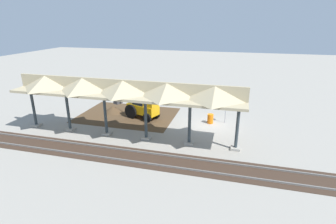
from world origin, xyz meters
name	(u,v)px	position (x,y,z in m)	size (l,w,h in m)	color
ground_plane	(211,125)	(0.00, 0.00, 0.00)	(120.00, 120.00, 0.00)	gray
dirt_work_zone	(128,115)	(8.66, -0.51, 0.00)	(9.69, 7.00, 0.01)	#4C3823
platform_canopy	(123,89)	(6.67, 4.44, 4.17)	(19.12, 3.20, 4.90)	#9E998E
rail_tracks	(199,166)	(0.00, 7.55, 0.03)	(60.00, 2.58, 0.15)	slate
stop_sign	(226,106)	(-1.19, -0.95, 1.68)	(0.68, 0.39, 2.33)	gray
backhoe	(142,106)	(6.96, -0.19, 1.26)	(5.39, 2.97, 2.82)	orange
dirt_mound	(113,112)	(10.51, -0.89, 0.00)	(4.04, 4.04, 1.45)	#4C3823
traffic_barrel	(210,119)	(0.15, -0.47, 0.45)	(0.56, 0.56, 0.90)	orange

